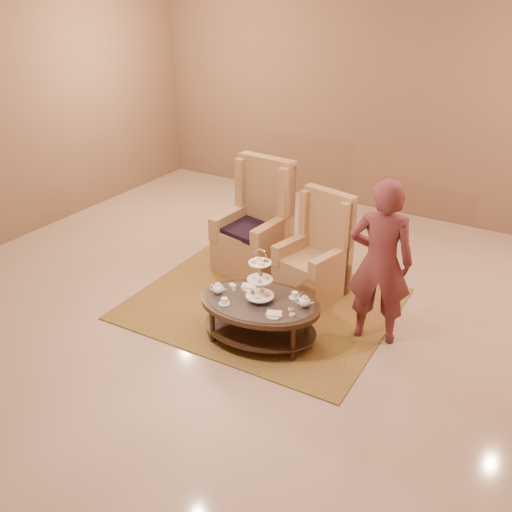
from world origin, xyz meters
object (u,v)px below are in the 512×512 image
Objects in this scene: tea_table at (260,308)px; armchair_right at (317,261)px; person at (380,263)px; armchair_left at (256,233)px.

armchair_right is at bearing 77.28° from tea_table.
armchair_right is 0.71× the size of person.
person reaches higher than armchair_right.
armchair_right is (0.93, -0.20, -0.06)m from armchair_left.
armchair_left is 1.15× the size of armchair_right.
tea_table is 0.97× the size of armchair_left.
armchair_left is 0.81× the size of person.
armchair_right is 1.15m from person.
person is at bearing 23.56° from tea_table.
person is at bearing -17.27° from armchair_left.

